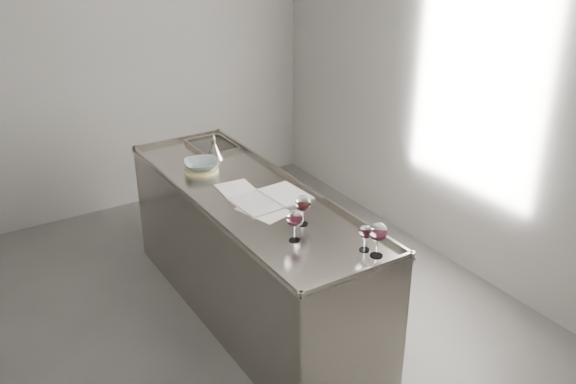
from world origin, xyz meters
TOP-DOWN VIEW (x-y plane):
  - room_shell at (0.00, 0.00)m, footprint 4.54×5.04m
  - counter at (0.50, 0.30)m, footprint 0.77×2.42m
  - wine_glass_left at (0.42, -0.39)m, footprint 0.10×0.10m
  - wine_glass_middle at (0.57, -0.25)m, footprint 0.10×0.10m
  - wine_glass_right at (0.71, -0.78)m, footprint 0.10×0.10m
  - wine_glass_small at (0.69, -0.69)m, footprint 0.08×0.08m
  - notebook at (0.58, 0.15)m, footprint 0.50×0.36m
  - loose_paper_top at (0.46, 0.03)m, footprint 0.30×0.37m
  - loose_paper_under at (0.46, 0.38)m, footprint 0.26×0.35m
  - trivet at (0.40, 0.83)m, footprint 0.32×0.32m
  - ceramic_bowl at (0.40, 0.83)m, footprint 0.31×0.31m
  - wine_funnel at (0.59, 0.99)m, footprint 0.14×0.14m

SIDE VIEW (x-z plane):
  - counter at x=0.50m, z-range -0.01..0.96m
  - loose_paper_top at x=0.46m, z-range 0.94..0.94m
  - loose_paper_under at x=0.46m, z-range 0.94..0.95m
  - notebook at x=0.58m, z-range 0.94..0.96m
  - trivet at x=0.40m, z-range 0.94..0.96m
  - ceramic_bowl at x=0.40m, z-range 0.96..1.02m
  - wine_funnel at x=0.59m, z-range 0.90..1.10m
  - wine_glass_small at x=0.69m, z-range 0.97..1.13m
  - wine_glass_middle at x=0.57m, z-range 0.98..1.17m
  - wine_glass_left at x=0.42m, z-range 0.98..1.18m
  - wine_glass_right at x=0.71m, z-range 0.98..1.19m
  - room_shell at x=0.00m, z-range -0.02..2.82m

